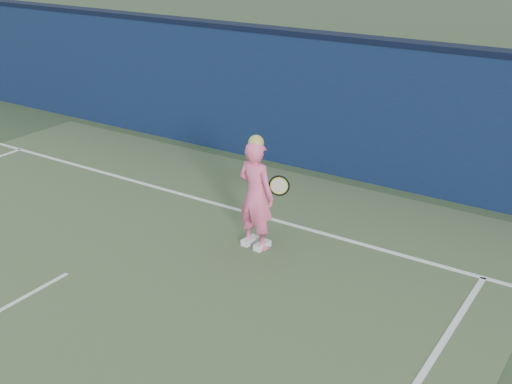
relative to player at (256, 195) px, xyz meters
The scene contains 5 objects.
ground 3.64m from the player, 118.98° to the right, with size 80.00×80.00×0.00m, color #34442A.
backstop_wall 3.83m from the player, 116.79° to the left, with size 24.00×0.40×2.50m, color #0C1A36.
wall_cap 4.18m from the player, 116.79° to the left, with size 24.00×0.42×0.10m, color black.
player is the anchor object (origin of this frame).
racket 0.48m from the player, 82.48° to the left, with size 0.60×0.19×0.32m.
Camera 1 is at (6.33, -3.96, 4.46)m, focal length 45.00 mm.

